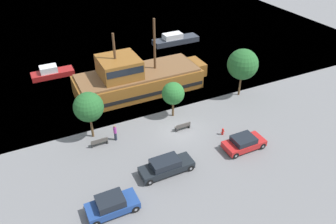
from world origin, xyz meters
name	(u,v)px	position (x,y,z in m)	size (l,w,h in m)	color
ground_plane	(180,130)	(0.00, 0.00, 0.00)	(160.00, 160.00, 0.00)	slate
water_surface	(81,14)	(0.00, 44.00, 0.00)	(80.00, 80.00, 0.00)	#38667F
pirate_ship	(136,79)	(-1.00, 9.65, 1.73)	(16.56, 5.88, 8.80)	brown
moored_boat_dockside	(175,39)	(10.40, 21.66, 0.64)	(7.70, 2.23, 1.71)	#2D333D
moored_boat_outer	(52,72)	(-9.90, 18.30, 0.57)	(5.49, 1.97, 1.56)	maroon
parked_car_curb_front	(166,166)	(-3.92, -4.97, 0.72)	(4.83, 1.78, 1.46)	black
parked_car_curb_mid	(112,205)	(-9.52, -7.03, 0.73)	(4.00, 1.89, 1.50)	navy
parked_car_curb_rear	(244,143)	(4.21, -5.25, 0.68)	(4.07, 1.96, 1.37)	#B21E1E
fire_hydrant	(223,131)	(3.63, -2.55, 0.41)	(0.42, 0.25, 0.76)	red
bench_promenade_east	(99,142)	(-8.18, 1.22, 0.44)	(1.65, 0.45, 0.85)	#4C4742
bench_promenade_west	(183,126)	(0.35, -0.04, 0.43)	(1.64, 0.45, 0.85)	#4C4742
pedestrian_walking_near	(115,133)	(-6.48, 1.38, 0.90)	(0.32, 0.32, 1.77)	#232838
tree_row_east	(89,107)	(-8.39, 2.94, 3.53)	(2.92, 2.92, 5.01)	brown
tree_row_mideast	(173,93)	(0.60, 2.76, 2.84)	(2.45, 2.45, 4.08)	brown
tree_row_midwest	(243,64)	(9.92, 3.35, 4.06)	(3.62, 3.62, 5.88)	brown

